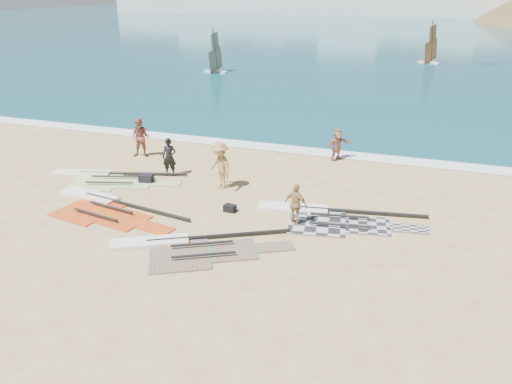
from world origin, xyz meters
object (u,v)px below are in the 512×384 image
(rig_green, at_px, (105,178))
(person_wetsuit, at_px, (169,157))
(rig_red, at_px, (103,206))
(beachgoer_mid, at_px, (220,166))
(gear_bag_far, at_px, (230,208))
(beachgoer_right, at_px, (337,144))
(rig_orange, at_px, (187,247))
(beachgoer_back, at_px, (296,204))
(rig_grey, at_px, (326,216))
(beachgoer_left, at_px, (141,138))
(gear_bag_near, at_px, (146,179))

(rig_green, bearing_deg, person_wetsuit, 11.39)
(rig_red, distance_m, beachgoer_mid, 4.88)
(person_wetsuit, bearing_deg, beachgoer_mid, -27.70)
(gear_bag_far, relative_size, beachgoer_right, 0.28)
(beachgoer_mid, bearing_deg, rig_orange, -43.03)
(person_wetsuit, bearing_deg, beachgoer_back, -38.54)
(rig_grey, relative_size, beachgoer_back, 4.17)
(rig_red, bearing_deg, rig_green, 133.52)
(rig_grey, xyz_separation_m, rig_red, (-8.18, -1.91, 0.00))
(beachgoer_left, bearing_deg, beachgoer_mid, -38.11)
(rig_green, bearing_deg, gear_bag_near, -10.28)
(rig_green, relative_size, gear_bag_near, 10.67)
(rig_grey, distance_m, beachgoer_right, 6.77)
(gear_bag_near, height_order, beachgoer_mid, beachgoer_mid)
(beachgoer_left, xyz_separation_m, beachgoer_right, (9.16, 2.69, -0.18))
(rig_orange, xyz_separation_m, beachgoer_right, (2.83, 10.41, 0.73))
(gear_bag_far, bearing_deg, beachgoer_right, 70.45)
(beachgoer_left, bearing_deg, rig_red, -84.68)
(rig_orange, height_order, gear_bag_near, gear_bag_near)
(gear_bag_near, height_order, beachgoer_left, beachgoer_left)
(rig_orange, bearing_deg, rig_red, 128.76)
(beachgoer_left, bearing_deg, beachgoer_right, 4.04)
(rig_green, bearing_deg, beachgoer_left, 75.15)
(gear_bag_near, height_order, gear_bag_far, gear_bag_near)
(beachgoer_mid, bearing_deg, rig_grey, 19.16)
(rig_green, relative_size, gear_bag_far, 14.05)
(rig_red, distance_m, beachgoer_back, 7.38)
(person_wetsuit, xyz_separation_m, beachgoer_right, (6.55, 4.62, -0.07))
(rig_orange, relative_size, gear_bag_near, 10.28)
(rig_orange, relative_size, beachgoer_right, 3.76)
(person_wetsuit, relative_size, beachgoer_left, 0.88)
(beachgoer_mid, relative_size, beachgoer_right, 1.27)
(rig_grey, bearing_deg, rig_orange, -144.19)
(rig_grey, xyz_separation_m, beachgoer_mid, (-4.74, 1.42, 0.94))
(gear_bag_near, bearing_deg, rig_red, -93.62)
(rig_green, relative_size, person_wetsuit, 3.58)
(beachgoer_mid, xyz_separation_m, beachgoer_right, (3.85, 5.26, -0.21))
(rig_red, relative_size, beachgoer_right, 3.98)
(rig_orange, bearing_deg, beachgoer_mid, 72.21)
(beachgoer_left, bearing_deg, gear_bag_near, -68.34)
(gear_bag_far, bearing_deg, rig_green, 168.04)
(gear_bag_near, distance_m, beachgoer_back, 7.35)
(gear_bag_far, xyz_separation_m, beachgoer_back, (2.59, -0.23, 0.63))
(rig_red, relative_size, person_wetsuit, 3.65)
(rig_grey, xyz_separation_m, rig_green, (-9.94, 0.72, -0.00))
(gear_bag_near, distance_m, beachgoer_left, 3.76)
(beachgoer_back, height_order, beachgoer_right, beachgoer_right)
(rig_red, height_order, beachgoer_mid, beachgoer_mid)
(rig_grey, distance_m, rig_orange, 5.27)
(rig_red, relative_size, gear_bag_near, 10.89)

